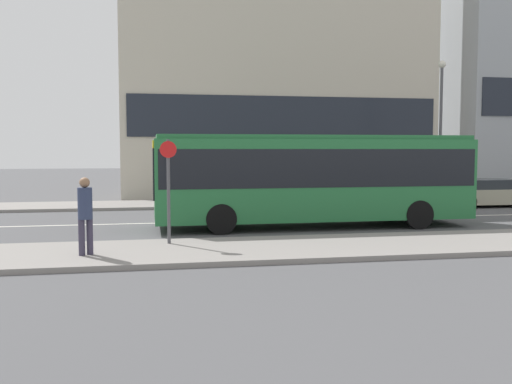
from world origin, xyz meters
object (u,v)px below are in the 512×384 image
object	(u,v)px
city_bus	(313,174)
street_lamp	(441,116)
parked_car_0	(487,193)
pedestrian_near_stop	(85,211)
bus_stop_sign	(168,183)

from	to	relation	value
city_bus	street_lamp	xyz separation A→B (m)	(8.43, 6.91, 2.47)
parked_car_0	street_lamp	xyz separation A→B (m)	(-1.49, 1.73, 3.65)
parked_car_0	city_bus	bearing A→B (deg)	-152.41
city_bus	parked_car_0	distance (m)	11.25
pedestrian_near_stop	street_lamp	distance (m)	19.52
city_bus	pedestrian_near_stop	xyz separation A→B (m)	(-6.97, -4.69, -0.60)
pedestrian_near_stop	bus_stop_sign	xyz separation A→B (m)	(2.00, 1.31, 0.56)
pedestrian_near_stop	bus_stop_sign	size ratio (longest dim) A/B	0.67
pedestrian_near_stop	bus_stop_sign	world-z (taller)	bus_stop_sign
city_bus	bus_stop_sign	world-z (taller)	city_bus
city_bus	parked_car_0	world-z (taller)	city_bus
street_lamp	parked_car_0	bearing A→B (deg)	-49.28
parked_car_0	bus_stop_sign	size ratio (longest dim) A/B	1.62
city_bus	pedestrian_near_stop	distance (m)	8.42
pedestrian_near_stop	street_lamp	size ratio (longest dim) A/B	0.27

